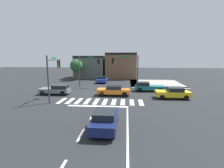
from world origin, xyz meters
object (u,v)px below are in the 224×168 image
Objects in this scene: car_orange at (114,91)px; roadside_tree at (76,66)px; traffic_signal_northeast at (127,65)px; car_blue at (102,79)px; traffic_signal_southwest at (53,70)px; traffic_signal_northwest at (88,66)px; car_gray at (56,90)px; car_navy at (105,119)px; car_teal at (148,87)px; car_yellow at (173,93)px.

roadside_tree is (-9.87, 15.11, 2.64)m from car_orange.
car_blue is (-5.15, 5.69, -3.26)m from traffic_signal_northeast.
traffic_signal_southwest is 10.01m from traffic_signal_northwest.
car_gray is at bearing 30.97° from traffic_signal_northeast.
car_gray is at bearing 37.78° from car_navy.
car_gray is at bearing -165.42° from car_teal.
traffic_signal_northwest is 1.16× the size of roadside_tree.
car_orange is at bearing -6.71° from car_yellow.
car_teal is at bearing -18.92° from car_navy.
car_yellow is 16.39m from car_gray.
roadside_tree reaches higher than car_gray.
car_navy is 23.20m from car_blue.
car_blue is at bearing 135.91° from car_teal.
traffic_signal_northwest reaches higher than car_blue.
traffic_signal_southwest is 1.34× the size of car_blue.
roadside_tree is at bearing -42.01° from car_yellow.
traffic_signal_northwest is 11.23m from car_teal.
car_yellow is at bearing -42.01° from roadside_tree.
traffic_signal_northeast reaches higher than car_orange.
car_yellow is (7.95, -0.94, 0.02)m from car_orange.
car_navy is 0.96× the size of roadside_tree.
car_yellow is at bearing -81.51° from traffic_signal_southwest.
traffic_signal_northeast reaches higher than car_gray.
car_blue is 7.79m from roadside_tree.
car_gray is 0.93× the size of car_teal.
car_blue is at bearing -74.22° from car_orange.
car_yellow is (7.76, 10.18, 0.00)m from car_navy.
traffic_signal_northwest is 6.96m from traffic_signal_northeast.
car_yellow reaches higher than car_navy.
traffic_signal_southwest is at bearing 8.49° from car_yellow.
car_teal is (8.55, -8.28, 0.04)m from car_blue.
traffic_signal_northeast is (6.95, -0.45, 0.10)m from traffic_signal_northwest.
roadside_tree is at bearing 20.98° from car_navy.
car_gray is (-1.12, 3.20, -3.07)m from traffic_signal_southwest.
car_orange is 0.95× the size of roadside_tree.
car_navy is 1.07× the size of car_gray.
traffic_signal_southwest reaches higher than car_orange.
traffic_signal_southwest is 1.16× the size of roadside_tree.
car_navy is 12.80m from car_yellow.
traffic_signal_northeast is at bearing -106.48° from car_orange.
traffic_signal_northwest reaches higher than car_yellow.
traffic_signal_northeast is at bearing 42.14° from car_blue.
car_teal is (5.02, 14.65, -0.01)m from car_navy.
car_blue is at bearing -113.22° from car_gray.
traffic_signal_northwest is 9.78m from roadside_tree.
car_gray is at bearing -3.22° from car_yellow.
car_teal is (12.50, 6.74, -3.06)m from traffic_signal_southwest.
car_teal is at bearing -58.45° from car_yellow.
roadside_tree reaches higher than car_navy.
traffic_signal_southwest reaches higher than car_teal.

